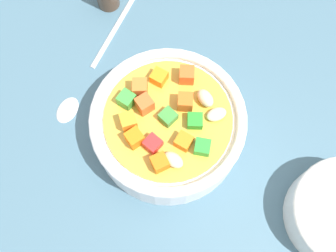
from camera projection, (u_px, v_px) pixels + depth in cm
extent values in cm
cube|color=#42667A|center=(168.00, 137.00, 50.46)|extent=(140.00, 140.00, 2.00)
cylinder|color=white|center=(168.00, 127.00, 47.26)|extent=(16.60, 16.60, 4.79)
torus|color=white|center=(168.00, 119.00, 44.68)|extent=(16.76, 16.76, 1.16)
cylinder|color=gold|center=(168.00, 119.00, 44.82)|extent=(13.70, 13.70, 0.40)
cube|color=orange|center=(159.00, 77.00, 45.53)|extent=(2.00, 2.00, 1.30)
cube|color=#3A8937|center=(169.00, 116.00, 44.12)|extent=(2.17, 2.17, 1.12)
cube|color=green|center=(202.00, 147.00, 42.94)|extent=(1.59, 1.59, 1.23)
cube|color=#EB5A24|center=(187.00, 75.00, 45.35)|extent=(1.72, 1.72, 1.80)
cube|color=green|center=(127.00, 99.00, 44.55)|extent=(2.06, 2.06, 1.51)
cube|color=orange|center=(184.00, 141.00, 43.14)|extent=(2.01, 2.01, 1.23)
ellipsoid|color=beige|center=(174.00, 160.00, 42.57)|extent=(2.27, 2.58, 1.06)
cube|color=green|center=(195.00, 122.00, 43.89)|extent=(1.76, 1.76, 1.12)
cube|color=orange|center=(128.00, 121.00, 43.61)|extent=(2.09, 2.09, 1.71)
cube|color=#D75D28|center=(145.00, 104.00, 44.18)|extent=(2.20, 2.20, 1.85)
cube|color=red|center=(153.00, 144.00, 43.07)|extent=(2.14, 2.14, 1.20)
cube|color=#D5611F|center=(185.00, 102.00, 44.30)|extent=(1.72, 1.72, 1.80)
ellipsoid|color=beige|center=(216.00, 114.00, 44.30)|extent=(2.35, 2.59, 0.92)
cube|color=orange|center=(135.00, 138.00, 42.99)|extent=(2.20, 2.20, 1.74)
ellipsoid|color=beige|center=(205.00, 98.00, 44.61)|extent=(2.55, 2.51, 1.49)
cube|color=orange|center=(140.00, 88.00, 44.82)|extent=(1.81, 1.81, 1.85)
cube|color=orange|center=(155.00, 162.00, 42.23)|extent=(2.17, 2.17, 1.60)
cylinder|color=silver|center=(114.00, 30.00, 53.90)|extent=(11.37, 3.74, 0.65)
ellipsoid|color=silver|center=(67.00, 109.00, 50.14)|extent=(3.98, 3.18, 0.85)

